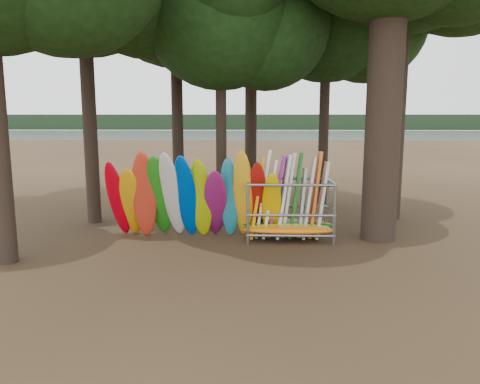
{
  "coord_description": "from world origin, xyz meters",
  "views": [
    {
      "loc": [
        -0.02,
        -14.28,
        4.03
      ],
      "look_at": [
        -0.49,
        1.5,
        1.4
      ],
      "focal_mm": 35.0,
      "sensor_mm": 36.0,
      "label": 1
    }
  ],
  "objects": [
    {
      "name": "far_shore",
      "position": [
        0.0,
        110.0,
        2.0
      ],
      "size": [
        160.0,
        4.0,
        4.0
      ],
      "primitive_type": "cube",
      "color": "black",
      "rests_on": "ground"
    },
    {
      "name": "storage_rack",
      "position": [
        1.13,
        0.63,
        0.95
      ],
      "size": [
        3.04,
        1.58,
        2.92
      ],
      "color": "gray",
      "rests_on": "ground"
    },
    {
      "name": "ground",
      "position": [
        0.0,
        0.0,
        0.0
      ],
      "size": [
        120.0,
        120.0,
        0.0
      ],
      "primitive_type": "plane",
      "color": "#47331E",
      "rests_on": "ground"
    },
    {
      "name": "kayak_row",
      "position": [
        -2.01,
        0.53,
        1.34
      ],
      "size": [
        5.7,
        1.94,
        3.12
      ],
      "color": "red",
      "rests_on": "ground"
    },
    {
      "name": "lake",
      "position": [
        0.0,
        60.0,
        0.0
      ],
      "size": [
        160.0,
        160.0,
        0.0
      ],
      "primitive_type": "plane",
      "color": "gray",
      "rests_on": "ground"
    },
    {
      "name": "oak_3",
      "position": [
        3.1,
        6.85,
        8.62
      ],
      "size": [
        7.48,
        7.48,
        11.9
      ],
      "color": "black",
      "rests_on": "ground"
    },
    {
      "name": "oak_5",
      "position": [
        -1.26,
        3.51,
        7.83
      ],
      "size": [
        6.8,
        6.8,
        10.8
      ],
      "color": "black",
      "rests_on": "ground"
    }
  ]
}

